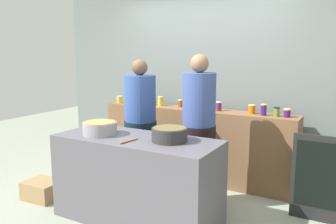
{
  "coord_description": "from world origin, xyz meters",
  "views": [
    {
      "loc": [
        1.99,
        -3.17,
        1.75
      ],
      "look_at": [
        0.0,
        0.35,
        1.05
      ],
      "focal_mm": 37.93,
      "sensor_mm": 36.0,
      "label": 1
    }
  ],
  "objects_px": {
    "preserve_jar_10": "(277,112)",
    "preserve_jar_11": "(287,113)",
    "preserve_jar_6": "(188,104)",
    "preserve_jar_1": "(130,100)",
    "preserve_jar_8": "(252,109)",
    "preserve_jar_4": "(161,101)",
    "cook_with_tongs": "(141,134)",
    "cook_in_cap": "(198,140)",
    "wooden_spoon": "(129,141)",
    "chalkboard_sign": "(319,179)",
    "cooking_pot_left": "(100,128)",
    "cooking_pot_center": "(170,135)",
    "preserve_jar_3": "(151,101)",
    "preserve_jar_2": "(141,99)",
    "preserve_jar_7": "(219,106)",
    "preserve_jar_5": "(180,103)",
    "preserve_jar_0": "(120,99)",
    "preserve_jar_9": "(264,110)",
    "bread_crate": "(43,190)"
  },
  "relations": [
    {
      "from": "cook_with_tongs",
      "to": "bread_crate",
      "type": "xyz_separation_m",
      "value": [
        -0.89,
        -0.78,
        -0.63
      ]
    },
    {
      "from": "preserve_jar_10",
      "to": "preserve_jar_11",
      "type": "bearing_deg",
      "value": 4.8
    },
    {
      "from": "wooden_spoon",
      "to": "chalkboard_sign",
      "type": "relative_size",
      "value": 0.26
    },
    {
      "from": "preserve_jar_6",
      "to": "preserve_jar_11",
      "type": "relative_size",
      "value": 1.4
    },
    {
      "from": "cooking_pot_left",
      "to": "bread_crate",
      "type": "distance_m",
      "value": 1.22
    },
    {
      "from": "preserve_jar_0",
      "to": "preserve_jar_9",
      "type": "relative_size",
      "value": 0.76
    },
    {
      "from": "preserve_jar_7",
      "to": "preserve_jar_5",
      "type": "bearing_deg",
      "value": 177.15
    },
    {
      "from": "preserve_jar_9",
      "to": "bread_crate",
      "type": "relative_size",
      "value": 0.33
    },
    {
      "from": "preserve_jar_11",
      "to": "preserve_jar_2",
      "type": "bearing_deg",
      "value": 178.14
    },
    {
      "from": "preserve_jar_4",
      "to": "wooden_spoon",
      "type": "relative_size",
      "value": 0.55
    },
    {
      "from": "preserve_jar_6",
      "to": "cook_with_tongs",
      "type": "xyz_separation_m",
      "value": [
        -0.3,
        -0.69,
        -0.31
      ]
    },
    {
      "from": "preserve_jar_10",
      "to": "preserve_jar_3",
      "type": "bearing_deg",
      "value": 178.98
    },
    {
      "from": "preserve_jar_7",
      "to": "cooking_pot_center",
      "type": "bearing_deg",
      "value": -88.82
    },
    {
      "from": "preserve_jar_5",
      "to": "cook_in_cap",
      "type": "distance_m",
      "value": 1.07
    },
    {
      "from": "preserve_jar_0",
      "to": "preserve_jar_7",
      "type": "relative_size",
      "value": 0.88
    },
    {
      "from": "preserve_jar_5",
      "to": "cook_in_cap",
      "type": "height_order",
      "value": "cook_in_cap"
    },
    {
      "from": "preserve_jar_7",
      "to": "cooking_pot_left",
      "type": "xyz_separation_m",
      "value": [
        -0.74,
        -1.47,
        -0.09
      ]
    },
    {
      "from": "preserve_jar_4",
      "to": "cooking_pot_left",
      "type": "height_order",
      "value": "preserve_jar_4"
    },
    {
      "from": "preserve_jar_2",
      "to": "preserve_jar_10",
      "type": "xyz_separation_m",
      "value": [
        1.99,
        -0.08,
        -0.02
      ]
    },
    {
      "from": "preserve_jar_11",
      "to": "chalkboard_sign",
      "type": "xyz_separation_m",
      "value": [
        0.44,
        -0.49,
        -0.57
      ]
    },
    {
      "from": "preserve_jar_11",
      "to": "cook_with_tongs",
      "type": "height_order",
      "value": "cook_with_tongs"
    },
    {
      "from": "preserve_jar_0",
      "to": "wooden_spoon",
      "type": "relative_size",
      "value": 0.44
    },
    {
      "from": "preserve_jar_0",
      "to": "cook_in_cap",
      "type": "distance_m",
      "value": 1.79
    },
    {
      "from": "preserve_jar_11",
      "to": "preserve_jar_10",
      "type": "bearing_deg",
      "value": -175.2
    },
    {
      "from": "preserve_jar_1",
      "to": "preserve_jar_8",
      "type": "bearing_deg",
      "value": 0.43
    },
    {
      "from": "cook_in_cap",
      "to": "chalkboard_sign",
      "type": "height_order",
      "value": "cook_in_cap"
    },
    {
      "from": "cooking_pot_left",
      "to": "preserve_jar_1",
      "type": "bearing_deg",
      "value": 114.1
    },
    {
      "from": "cooking_pot_center",
      "to": "wooden_spoon",
      "type": "bearing_deg",
      "value": -147.27
    },
    {
      "from": "preserve_jar_4",
      "to": "cook_with_tongs",
      "type": "distance_m",
      "value": 0.83
    },
    {
      "from": "wooden_spoon",
      "to": "cook_in_cap",
      "type": "relative_size",
      "value": 0.14
    },
    {
      "from": "preserve_jar_4",
      "to": "preserve_jar_5",
      "type": "xyz_separation_m",
      "value": [
        0.31,
        0.01,
        -0.01
      ]
    },
    {
      "from": "preserve_jar_1",
      "to": "cooking_pot_left",
      "type": "distance_m",
      "value": 1.61
    },
    {
      "from": "preserve_jar_5",
      "to": "preserve_jar_1",
      "type": "bearing_deg",
      "value": -177.68
    },
    {
      "from": "preserve_jar_5",
      "to": "cooking_pot_center",
      "type": "xyz_separation_m",
      "value": [
        0.61,
        -1.39,
        -0.08
      ]
    },
    {
      "from": "preserve_jar_2",
      "to": "preserve_jar_6",
      "type": "relative_size",
      "value": 1.02
    },
    {
      "from": "preserve_jar_0",
      "to": "preserve_jar_11",
      "type": "relative_size",
      "value": 1.05
    },
    {
      "from": "preserve_jar_8",
      "to": "preserve_jar_6",
      "type": "bearing_deg",
      "value": -176.57
    },
    {
      "from": "preserve_jar_6",
      "to": "cooking_pot_left",
      "type": "xyz_separation_m",
      "value": [
        -0.31,
        -1.43,
        -0.1
      ]
    },
    {
      "from": "cook_in_cap",
      "to": "cooking_pot_left",
      "type": "bearing_deg",
      "value": -139.5
    },
    {
      "from": "preserve_jar_8",
      "to": "cook_in_cap",
      "type": "bearing_deg",
      "value": -114.56
    },
    {
      "from": "preserve_jar_5",
      "to": "bread_crate",
      "type": "relative_size",
      "value": 0.26
    },
    {
      "from": "cook_with_tongs",
      "to": "preserve_jar_5",
      "type": "bearing_deg",
      "value": 78.71
    },
    {
      "from": "preserve_jar_5",
      "to": "wooden_spoon",
      "type": "distance_m",
      "value": 1.63
    },
    {
      "from": "preserve_jar_5",
      "to": "preserve_jar_2",
      "type": "bearing_deg",
      "value": 178.27
    },
    {
      "from": "preserve_jar_4",
      "to": "bread_crate",
      "type": "relative_size",
      "value": 0.32
    },
    {
      "from": "preserve_jar_6",
      "to": "preserve_jar_10",
      "type": "bearing_deg",
      "value": 0.64
    },
    {
      "from": "cooking_pot_left",
      "to": "cooking_pot_center",
      "type": "bearing_deg",
      "value": 8.41
    },
    {
      "from": "preserve_jar_0",
      "to": "cook_in_cap",
      "type": "height_order",
      "value": "cook_in_cap"
    },
    {
      "from": "preserve_jar_1",
      "to": "cook_in_cap",
      "type": "bearing_deg",
      "value": -27.78
    },
    {
      "from": "preserve_jar_11",
      "to": "preserve_jar_1",
      "type": "bearing_deg",
      "value": 179.62
    }
  ]
}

